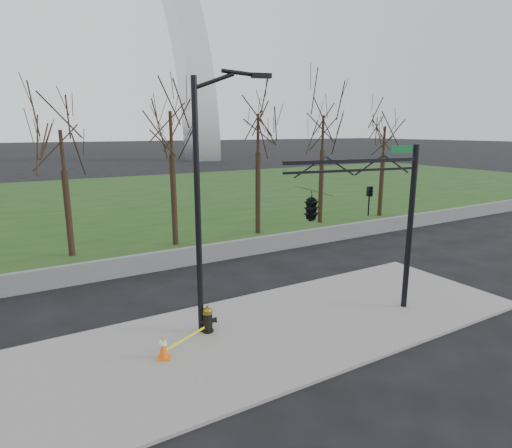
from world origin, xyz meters
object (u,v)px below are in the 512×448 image
traffic_cone (163,347)px  street_light (205,190)px  traffic_signal_mast (332,204)px  fire_hydrant (208,320)px

traffic_cone → street_light: street_light is taller
street_light → traffic_signal_mast: size_ratio=1.37×
fire_hydrant → traffic_signal_mast: size_ratio=0.15×
street_light → traffic_signal_mast: (3.82, -1.43, -0.55)m
fire_hydrant → traffic_cone: size_ratio=1.32×
street_light → fire_hydrant: bearing=-99.1°
fire_hydrant → street_light: size_ratio=0.11×
traffic_cone → fire_hydrant: bearing=25.9°
traffic_cone → traffic_signal_mast: size_ratio=0.11×
traffic_cone → street_light: 4.73m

